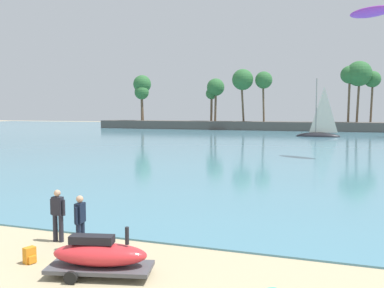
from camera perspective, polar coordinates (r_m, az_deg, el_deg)
The scene contains 8 objects.
sea at distance 69.32m, azimuth 14.34°, elevation 1.10°, with size 220.00×114.57×0.06m, color teal.
palm_headland at distance 86.65m, azimuth 13.57°, elevation 4.42°, with size 90.53×6.47×13.49m.
watercraft_on_trailer at distance 11.06m, azimuth -12.56°, elevation -14.72°, with size 2.76×1.58×1.28m.
person_rigging_by_gear at distance 12.93m, azimuth -15.05°, elevation -10.16°, with size 0.23×0.55×1.67m.
person_at_waterline at distance 14.01m, azimuth -17.88°, elevation -9.07°, with size 0.55×0.21×1.67m.
backpack_near_kite at distance 12.56m, azimuth -21.30°, elevation -14.03°, with size 0.34×0.35×0.44m.
sailboat_far_left at distance 67.06m, azimuth 16.97°, elevation 1.70°, with size 6.72×2.30×9.62m.
kite_aloft_high_over_bay at distance 38.97m, azimuth 23.29°, elevation 16.25°, with size 3.77×1.28×0.53m, color purple.
Camera 1 is at (5.77, -2.66, 4.17)m, focal length 38.99 mm.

